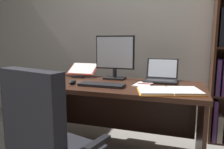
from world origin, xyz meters
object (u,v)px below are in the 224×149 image
(monitor, at_px, (115,58))
(open_binder, at_px, (169,91))
(desk, at_px, (114,101))
(laptop, at_px, (161,77))
(keyboard, at_px, (102,85))
(computer_mouse, at_px, (73,82))
(notepad, at_px, (143,85))
(reading_stand_with_book, at_px, (82,70))
(pen, at_px, (145,84))

(monitor, distance_m, open_binder, 0.78)
(desk, height_order, laptop, laptop)
(desk, distance_m, open_binder, 0.66)
(keyboard, bearing_deg, computer_mouse, 180.00)
(laptop, bearing_deg, notepad, -121.28)
(reading_stand_with_book, height_order, notepad, reading_stand_with_book)
(keyboard, bearing_deg, notepad, 25.67)
(computer_mouse, distance_m, reading_stand_with_book, 0.47)
(desk, xyz_separation_m, reading_stand_with_book, (-0.46, 0.23, 0.28))
(laptop, xyz_separation_m, open_binder, (0.11, -0.45, -0.04))
(keyboard, bearing_deg, monitor, 90.00)
(computer_mouse, distance_m, pen, 0.69)
(desk, height_order, notepad, notepad)
(reading_stand_with_book, distance_m, pen, 0.84)
(monitor, relative_size, open_binder, 0.83)
(monitor, distance_m, notepad, 0.48)
(keyboard, relative_size, computer_mouse, 4.04)
(desk, relative_size, laptop, 5.40)
(monitor, relative_size, keyboard, 1.11)
(desk, relative_size, monitor, 3.72)
(keyboard, xyz_separation_m, reading_stand_with_book, (-0.42, 0.46, 0.06))
(monitor, distance_m, computer_mouse, 0.54)
(keyboard, relative_size, pen, 3.00)
(monitor, distance_m, pen, 0.49)
(open_binder, bearing_deg, computer_mouse, 160.16)
(desk, height_order, open_binder, open_binder)
(reading_stand_with_book, relative_size, pen, 2.35)
(pen, bearing_deg, computer_mouse, -165.85)
(laptop, distance_m, pen, 0.26)
(computer_mouse, xyz_separation_m, notepad, (0.65, 0.17, -0.02))
(computer_mouse, bearing_deg, notepad, 14.56)
(desk, bearing_deg, notepad, -10.55)
(reading_stand_with_book, distance_m, open_binder, 1.14)
(monitor, relative_size, pen, 3.34)
(monitor, relative_size, notepad, 2.22)
(open_binder, xyz_separation_m, pen, (-0.23, 0.22, 0.00))
(keyboard, height_order, notepad, keyboard)
(notepad, bearing_deg, pen, 0.00)
(keyboard, relative_size, notepad, 2.00)
(desk, height_order, keyboard, keyboard)
(computer_mouse, xyz_separation_m, reading_stand_with_book, (-0.12, 0.46, 0.05))
(laptop, distance_m, open_binder, 0.47)
(computer_mouse, distance_m, open_binder, 0.91)
(computer_mouse, xyz_separation_m, pen, (0.67, 0.17, -0.01))
(open_binder, distance_m, pen, 0.32)
(laptop, bearing_deg, reading_stand_with_book, 176.58)
(keyboard, bearing_deg, laptop, 39.12)
(laptop, distance_m, reading_stand_with_book, 0.91)
(reading_stand_with_book, bearing_deg, monitor, -7.92)
(computer_mouse, bearing_deg, laptop, 26.84)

